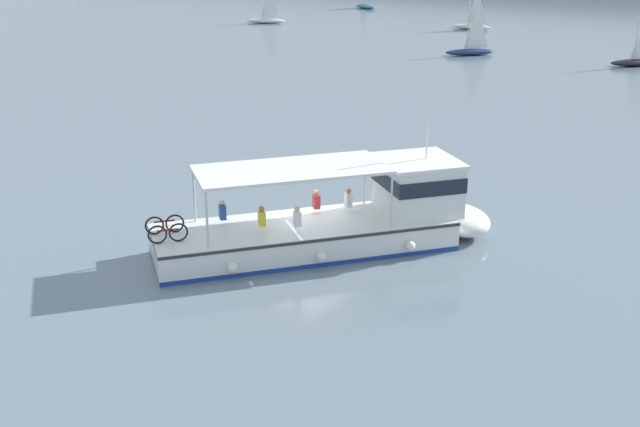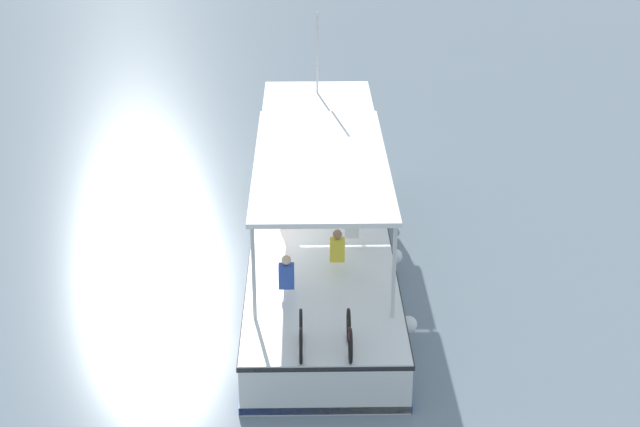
# 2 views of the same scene
# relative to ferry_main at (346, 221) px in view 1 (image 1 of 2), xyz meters

# --- Properties ---
(ground_plane) EXTENTS (400.00, 400.00, 0.00)m
(ground_plane) POSITION_rel_ferry_main_xyz_m (-1.75, -0.13, -1.02)
(ground_plane) COLOR slate
(ferry_main) EXTENTS (9.98, 12.09, 5.32)m
(ferry_main) POSITION_rel_ferry_main_xyz_m (0.00, 0.00, 0.00)
(ferry_main) COLOR white
(ferry_main) RESTS_ON ground
(sailboat_far_right) EXTENTS (4.87, 1.66, 5.40)m
(sailboat_far_right) POSITION_rel_ferry_main_xyz_m (-26.63, 63.93, -0.48)
(sailboat_far_right) COLOR white
(sailboat_far_right) RESTS_ON ground
(sailboat_horizon_east) EXTENTS (4.22, 4.53, 5.40)m
(sailboat_horizon_east) POSITION_rel_ferry_main_xyz_m (-17.69, 45.64, -0.48)
(sailboat_horizon_east) COLOR navy
(sailboat_horizon_east) RESTS_ON ground
(sailboat_outer_anchorage) EXTENTS (4.25, 4.51, 5.40)m
(sailboat_outer_anchorage) POSITION_rel_ferry_main_xyz_m (-3.45, 48.56, -0.48)
(sailboat_outer_anchorage) COLOR #232328
(sailboat_outer_anchorage) RESTS_ON ground
(sailboat_off_bow) EXTENTS (4.82, 3.72, 5.40)m
(sailboat_off_bow) POSITION_rel_ferry_main_xyz_m (-50.05, 54.52, -0.48)
(sailboat_off_bow) COLOR white
(sailboat_off_bow) RESTS_ON ground
(sailboat_near_port) EXTENTS (4.96, 3.20, 5.40)m
(sailboat_near_port) POSITION_rel_ferry_main_xyz_m (-50.83, 78.03, -0.48)
(sailboat_near_port) COLOR teal
(sailboat_near_port) RESTS_ON ground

